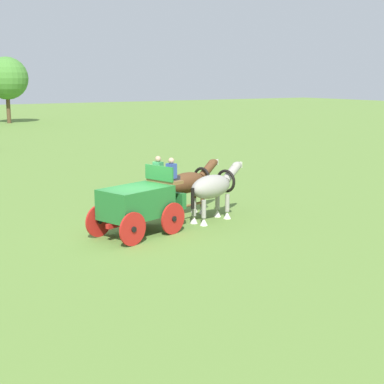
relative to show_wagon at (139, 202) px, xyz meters
The scene contains 5 objects.
ground_plane 1.21m from the show_wagon, 163.28° to the right, with size 220.00×220.00×0.00m, color olive.
show_wagon is the anchor object (origin of this frame).
draft_horse_near 3.51m from the show_wagon, 27.41° to the left, with size 3.12×1.44×2.19m.
draft_horse_off 3.50m from the show_wagon, ahead, with size 3.08×1.49×2.20m.
tree_f 57.50m from the show_wagon, 79.63° to the left, with size 5.29×5.29×8.22m.
Camera 1 is at (-9.12, -18.34, 5.60)m, focal length 54.43 mm.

